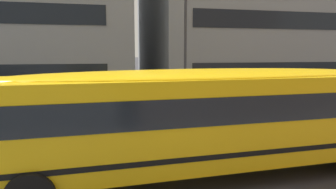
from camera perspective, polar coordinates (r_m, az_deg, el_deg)
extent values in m
plane|color=#38383D|center=(9.17, -2.45, -11.78)|extent=(400.00, 400.00, 0.00)
cube|color=gray|center=(16.35, -7.32, -3.06)|extent=(120.00, 3.00, 0.01)
cube|color=silver|center=(9.17, -2.45, -11.76)|extent=(110.00, 0.16, 0.01)
cube|color=yellow|center=(7.61, 7.11, -4.24)|extent=(10.35, 2.71, 2.05)
cube|color=black|center=(7.54, 7.16, -1.50)|extent=(9.73, 2.73, 0.60)
cube|color=black|center=(7.76, 7.03, -8.63)|extent=(10.37, 2.75, 0.11)
ellipsoid|color=yellow|center=(7.46, 7.24, 3.49)|extent=(9.93, 2.51, 0.34)
cylinder|color=black|center=(10.82, 24.17, -6.83)|extent=(0.94, 0.30, 0.93)
cylinder|color=black|center=(8.52, -21.96, -10.59)|extent=(0.94, 0.30, 0.93)
cylinder|color=black|center=(14.89, -27.04, -3.79)|extent=(0.60, 0.18, 0.60)
cylinder|color=black|center=(13.28, -28.83, -5.22)|extent=(0.60, 0.18, 0.60)
cylinder|color=#38383D|center=(15.93, 3.26, 8.44)|extent=(0.14, 0.14, 6.50)
cube|color=gray|center=(27.85, 15.72, 14.40)|extent=(18.08, 13.67, 12.80)
cube|color=black|center=(21.90, 23.93, 4.13)|extent=(15.18, 0.04, 1.10)
cube|color=black|center=(21.96, 24.41, 12.49)|extent=(15.18, 0.04, 1.10)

